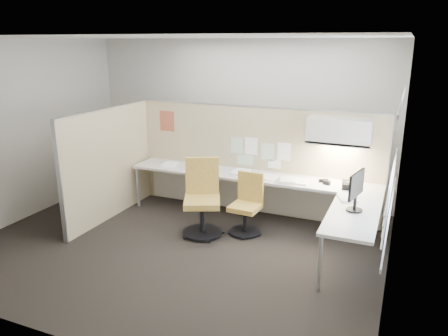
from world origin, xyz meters
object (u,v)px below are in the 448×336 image
at_px(chair_right, 247,206).
at_px(monitor, 356,189).
at_px(desk, 267,188).
at_px(phone, 349,185).
at_px(chair_left, 202,200).

relative_size(chair_right, monitor, 1.77).
xyz_separation_m(desk, chair_right, (-0.19, -0.38, -0.19)).
bearing_deg(phone, monitor, -84.33).
distance_m(monitor, phone, 0.90).
relative_size(desk, chair_left, 3.63).
xyz_separation_m(desk, chair_left, (-0.79, -0.65, -0.09)).
distance_m(chair_right, monitor, 1.73).
distance_m(chair_left, monitor, 2.22).
xyz_separation_m(chair_right, phone, (1.38, 0.44, 0.37)).
distance_m(desk, monitor, 1.64).
bearing_deg(monitor, desk, 71.96).
bearing_deg(chair_left, monitor, -27.72).
height_order(monitor, phone, monitor).
xyz_separation_m(chair_left, chair_right, (0.60, 0.27, -0.10)).
height_order(chair_left, phone, chair_left).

